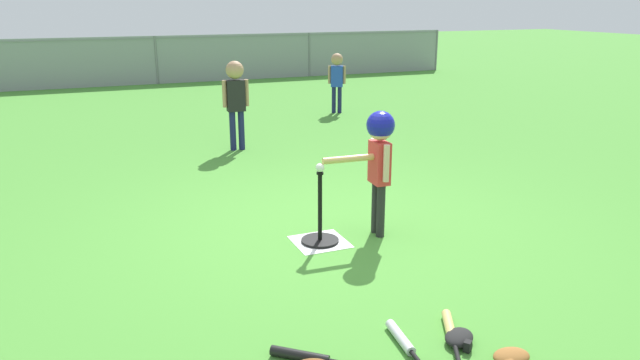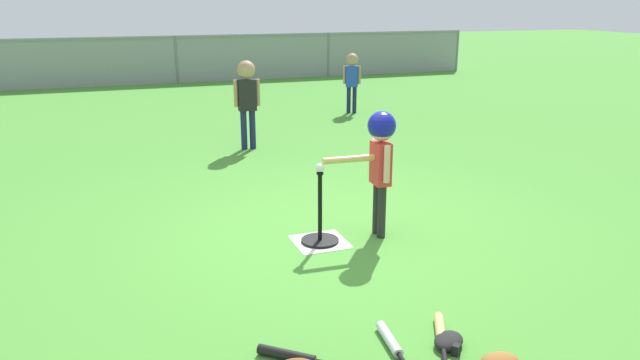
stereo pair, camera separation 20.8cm
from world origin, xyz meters
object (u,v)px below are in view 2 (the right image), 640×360
object	(u,v)px
spare_bat_silver	(393,345)
glove_tossed_aside	(449,341)
fielder_near_left	(247,93)
batting_tee	(320,232)
batter_child	(380,149)
spare_bat_black	(298,357)
baseball_on_tee	(320,168)
spare_bat_wood	(441,333)
fielder_near_right	(352,75)

from	to	relation	value
spare_bat_silver	glove_tossed_aside	size ratio (longest dim) A/B	2.45
fielder_near_left	spare_bat_silver	distance (m)	5.21
batting_tee	batter_child	size ratio (longest dim) A/B	0.57
spare_bat_silver	spare_bat_black	xyz separation A→B (m)	(-0.56, 0.07, 0.00)
batting_tee	batter_child	distance (m)	0.86
fielder_near_left	batter_child	bearing A→B (deg)	-85.04
baseball_on_tee	spare_bat_silver	distance (m)	1.80
spare_bat_wood	fielder_near_right	bearing A→B (deg)	71.11
spare_bat_silver	spare_bat_black	distance (m)	0.57
spare_bat_wood	batter_child	bearing A→B (deg)	77.94
baseball_on_tee	batter_child	world-z (taller)	batter_child
batting_tee	baseball_on_tee	bearing A→B (deg)	-90.00
spare_bat_black	batting_tee	bearing A→B (deg)	65.82
spare_bat_silver	spare_bat_wood	distance (m)	0.34
batting_tee	batter_child	world-z (taller)	batter_child
batter_child	spare_bat_wood	bearing A→B (deg)	-102.06
glove_tossed_aside	spare_bat_black	bearing A→B (deg)	170.04
spare_bat_wood	glove_tossed_aside	world-z (taller)	glove_tossed_aside
baseball_on_tee	fielder_near_left	xyz separation A→B (m)	(0.22, 3.46, 0.12)
batting_tee	spare_bat_silver	distance (m)	1.69
batter_child	fielder_near_right	xyz separation A→B (m)	(2.10, 5.54, -0.09)
spare_bat_wood	glove_tossed_aside	size ratio (longest dim) A/B	2.02
fielder_near_right	glove_tossed_aside	bearing A→B (deg)	-108.71
baseball_on_tee	spare_bat_silver	xyz separation A→B (m)	(-0.16, -1.68, -0.62)
fielder_near_left	spare_bat_black	xyz separation A→B (m)	(-0.94, -5.07, -0.74)
batter_child	glove_tossed_aside	xyz separation A→B (m)	(-0.36, -1.74, -0.74)
spare_bat_wood	glove_tossed_aside	distance (m)	0.10
batter_child	spare_bat_silver	distance (m)	1.94
spare_bat_black	fielder_near_left	bearing A→B (deg)	79.46
glove_tossed_aside	fielder_near_right	bearing A→B (deg)	71.29
batting_tee	spare_bat_wood	distance (m)	1.67
spare_bat_silver	spare_bat_wood	size ratio (longest dim) A/B	1.21
spare_bat_silver	glove_tossed_aside	world-z (taller)	glove_tossed_aside
batting_tee	baseball_on_tee	xyz separation A→B (m)	(0.00, -0.00, 0.56)
baseball_on_tee	spare_bat_wood	xyz separation A→B (m)	(0.18, -1.66, -0.62)
baseball_on_tee	spare_bat_black	distance (m)	1.87
spare_bat_silver	spare_bat_black	size ratio (longest dim) A/B	1.17
baseball_on_tee	fielder_near_left	size ratio (longest dim) A/B	0.06
glove_tossed_aside	batting_tee	bearing A→B (deg)	95.39
spare_bat_wood	glove_tossed_aside	bearing A→B (deg)	-95.33
glove_tossed_aside	baseball_on_tee	bearing A→B (deg)	95.39
spare_bat_silver	batter_child	bearing A→B (deg)	67.49
batting_tee	baseball_on_tee	size ratio (longest dim) A/B	8.35
batting_tee	spare_bat_silver	xyz separation A→B (m)	(-0.16, -1.68, -0.06)
baseball_on_tee	spare_bat_black	size ratio (longest dim) A/B	0.13
baseball_on_tee	fielder_near_left	distance (m)	3.47
batter_child	fielder_near_right	distance (m)	5.92
spare_bat_silver	batting_tee	bearing A→B (deg)	84.56
batting_tee	spare_bat_black	size ratio (longest dim) A/B	1.09
baseball_on_tee	glove_tossed_aside	size ratio (longest dim) A/B	0.27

